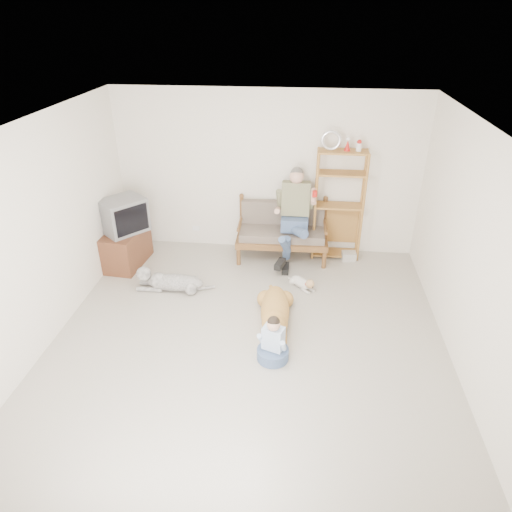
# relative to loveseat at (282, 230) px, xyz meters

# --- Properties ---
(floor) EXTENTS (5.50, 5.50, 0.00)m
(floor) POSITION_rel_loveseat_xyz_m (-0.30, -2.44, -0.49)
(floor) COLOR #BBB4A4
(floor) RESTS_ON ground
(ceiling) EXTENTS (5.50, 5.50, 0.00)m
(ceiling) POSITION_rel_loveseat_xyz_m (-0.30, -2.44, 2.21)
(ceiling) COLOR white
(ceiling) RESTS_ON ground
(wall_back) EXTENTS (5.00, 0.00, 5.00)m
(wall_back) POSITION_rel_loveseat_xyz_m (-0.30, 0.31, 0.86)
(wall_back) COLOR silver
(wall_back) RESTS_ON ground
(wall_front) EXTENTS (5.00, 0.00, 5.00)m
(wall_front) POSITION_rel_loveseat_xyz_m (-0.30, -5.19, 0.86)
(wall_front) COLOR silver
(wall_front) RESTS_ON ground
(wall_left) EXTENTS (0.00, 5.50, 5.50)m
(wall_left) POSITION_rel_loveseat_xyz_m (-2.80, -2.44, 0.86)
(wall_left) COLOR silver
(wall_left) RESTS_ON ground
(wall_right) EXTENTS (0.00, 5.50, 5.50)m
(wall_right) POSITION_rel_loveseat_xyz_m (2.20, -2.44, 0.86)
(wall_right) COLOR silver
(wall_right) RESTS_ON ground
(loveseat) EXTENTS (1.52, 0.74, 0.95)m
(loveseat) POSITION_rel_loveseat_xyz_m (0.00, 0.00, 0.00)
(loveseat) COLOR brown
(loveseat) RESTS_ON ground
(man) EXTENTS (0.60, 0.85, 1.38)m
(man) POSITION_rel_loveseat_xyz_m (0.17, -0.23, 0.24)
(man) COLOR #4A5A87
(man) RESTS_ON loveseat
(etagere) EXTENTS (0.81, 0.36, 2.13)m
(etagere) POSITION_rel_loveseat_xyz_m (0.90, 0.11, 0.45)
(etagere) COLOR #B8803A
(etagere) RESTS_ON ground
(book_stack) EXTENTS (0.24, 0.18, 0.15)m
(book_stack) POSITION_rel_loveseat_xyz_m (1.14, -0.04, -0.41)
(book_stack) COLOR beige
(book_stack) RESTS_ON ground
(tv_stand) EXTENTS (0.58, 0.94, 0.60)m
(tv_stand) POSITION_rel_loveseat_xyz_m (-2.52, -0.55, -0.19)
(tv_stand) COLOR brown
(tv_stand) RESTS_ON ground
(crt_tv) EXTENTS (0.81, 0.83, 0.54)m
(crt_tv) POSITION_rel_loveseat_xyz_m (-2.49, -0.54, 0.38)
(crt_tv) COLOR slate
(crt_tv) RESTS_ON tv_stand
(wall_outlet) EXTENTS (0.12, 0.02, 0.08)m
(wall_outlet) POSITION_rel_loveseat_xyz_m (-1.55, 0.30, -0.19)
(wall_outlet) COLOR white
(wall_outlet) RESTS_ON ground
(golden_retriever) EXTENTS (0.45, 1.56, 0.47)m
(golden_retriever) POSITION_rel_loveseat_xyz_m (0.02, -1.98, -0.29)
(golden_retriever) COLOR #A37038
(golden_retriever) RESTS_ON ground
(shaggy_dog) EXTENTS (1.24, 0.31, 0.37)m
(shaggy_dog) POSITION_rel_loveseat_xyz_m (-1.64, -1.25, -0.34)
(shaggy_dog) COLOR silver
(shaggy_dog) RESTS_ON ground
(terrier) EXTENTS (0.43, 0.45, 0.21)m
(terrier) POSITION_rel_loveseat_xyz_m (0.39, -1.00, -0.40)
(terrier) COLOR silver
(terrier) RESTS_ON ground
(child) EXTENTS (0.39, 0.39, 0.61)m
(child) POSITION_rel_loveseat_xyz_m (0.04, -2.62, -0.26)
(child) COLOR #4A5A87
(child) RESTS_ON ground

